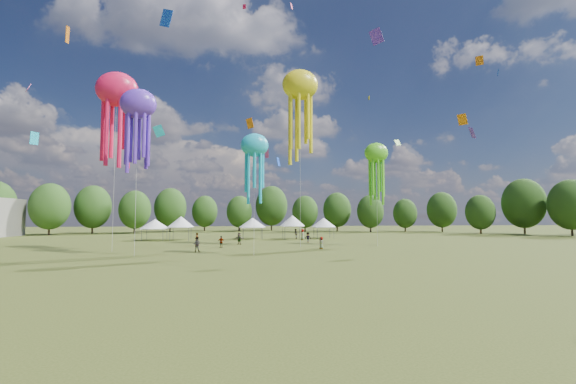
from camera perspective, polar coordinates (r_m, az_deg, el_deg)
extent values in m
plane|color=#384416|center=(13.19, 14.30, -22.35)|extent=(300.00, 300.00, 0.00)
imported|color=gray|center=(45.45, -13.89, -7.85)|extent=(0.91, 0.73, 1.83)
imported|color=gray|center=(66.91, 2.26, -6.58)|extent=(0.62, 0.95, 1.92)
imported|color=gray|center=(69.55, 1.17, -6.49)|extent=(0.89, 1.05, 1.89)
imported|color=gray|center=(60.54, 3.10, -7.01)|extent=(1.06, 0.63, 1.62)
imported|color=gray|center=(51.17, -10.28, -7.58)|extent=(0.98, 0.57, 1.57)
imported|color=gray|center=(56.61, -7.55, -7.14)|extent=(1.53, 1.52, 1.77)
imported|color=gray|center=(54.66, -13.90, -7.12)|extent=(0.48, 0.70, 1.88)
imported|color=gray|center=(49.35, 5.16, -7.78)|extent=(0.78, 0.90, 1.55)
cylinder|color=#47474C|center=(68.86, -21.65, -6.22)|extent=(0.08, 0.08, 1.96)
cylinder|color=#47474C|center=(72.32, -20.96, -6.11)|extent=(0.08, 0.08, 1.96)
cylinder|color=#47474C|center=(68.08, -18.73, -6.32)|extent=(0.08, 0.08, 1.96)
cylinder|color=#47474C|center=(71.57, -18.17, -6.19)|extent=(0.08, 0.08, 1.96)
cube|color=white|center=(70.14, -19.86, -5.37)|extent=(3.96, 3.96, 0.10)
cone|color=white|center=(70.12, -19.84, -4.64)|extent=(5.15, 5.15, 1.68)
cylinder|color=#47474C|center=(67.61, -17.74, -6.24)|extent=(0.08, 0.08, 2.24)
cylinder|color=#47474C|center=(70.74, -17.28, -6.13)|extent=(0.08, 0.08, 2.24)
cylinder|color=#47474C|center=(67.12, -15.06, -6.31)|extent=(0.08, 0.08, 2.24)
cylinder|color=#47474C|center=(70.27, -14.71, -6.19)|extent=(0.08, 0.08, 2.24)
cube|color=white|center=(68.87, -16.18, -5.25)|extent=(3.58, 3.58, 0.10)
cone|color=white|center=(68.85, -16.16, -4.41)|extent=(4.65, 4.65, 1.92)
cylinder|color=#47474C|center=(68.35, -6.92, -6.42)|extent=(0.08, 0.08, 2.10)
cylinder|color=#47474C|center=(71.82, -6.94, -6.29)|extent=(0.08, 0.08, 2.10)
cylinder|color=#47474C|center=(68.47, -3.99, -6.43)|extent=(0.08, 0.08, 2.10)
cylinder|color=#47474C|center=(71.94, -4.16, -6.30)|extent=(0.08, 0.08, 2.10)
cube|color=white|center=(70.08, -5.50, -5.47)|extent=(3.87, 3.87, 0.10)
cone|color=white|center=(70.06, -5.49, -4.69)|extent=(5.04, 5.04, 1.80)
cylinder|color=#47474C|center=(67.57, -0.48, -6.37)|extent=(0.08, 0.08, 2.34)
cylinder|color=#47474C|center=(70.77, -0.80, -6.26)|extent=(0.08, 0.08, 2.34)
cylinder|color=#47474C|center=(68.03, 2.23, -6.35)|extent=(0.08, 0.08, 2.34)
cylinder|color=#47474C|center=(71.21, 1.79, -6.24)|extent=(0.08, 0.08, 2.34)
cube|color=white|center=(69.33, 0.68, -5.30)|extent=(3.62, 3.62, 0.10)
cone|color=white|center=(69.31, 0.68, -4.43)|extent=(4.71, 4.71, 2.01)
cylinder|color=#47474C|center=(70.29, 4.53, -6.37)|extent=(0.08, 0.08, 2.09)
cylinder|color=#47474C|center=(73.44, 4.01, -6.26)|extent=(0.08, 0.08, 2.09)
cylinder|color=#47474C|center=(71.03, 7.09, -6.32)|extent=(0.08, 0.08, 2.09)
cylinder|color=#47474C|center=(74.14, 6.46, -6.22)|extent=(0.08, 0.08, 2.09)
cube|color=white|center=(72.17, 5.52, -5.42)|extent=(3.62, 3.62, 0.10)
cone|color=white|center=(72.15, 5.51, -4.67)|extent=(4.70, 4.70, 1.79)
ellipsoid|color=#612ED0|center=(44.74, -22.07, 12.49)|extent=(3.87, 2.71, 3.29)
cylinder|color=beige|center=(43.20, -22.34, 1.88)|extent=(0.03, 0.03, 16.55)
ellipsoid|color=yellow|center=(54.49, 1.87, 16.17)|extent=(5.09, 3.57, 4.33)
cylinder|color=beige|center=(51.71, 1.90, 4.21)|extent=(0.03, 0.03, 22.82)
ellipsoid|color=#57CB21|center=(54.80, 13.43, 5.88)|extent=(3.42, 2.39, 2.90)
cylinder|color=beige|center=(54.10, 13.54, -1.09)|extent=(0.03, 0.03, 13.33)
ellipsoid|color=#F6154A|center=(51.54, -24.86, 14.16)|extent=(4.99, 3.49, 4.24)
cylinder|color=beige|center=(49.45, -25.18, 3.17)|extent=(0.03, 0.03, 19.80)
ellipsoid|color=#18ADD2|center=(41.13, -5.18, 7.20)|extent=(3.05, 2.14, 2.60)
cylinder|color=beige|center=(40.42, -5.23, -1.22)|extent=(0.03, 0.03, 12.05)
cube|color=#F6154A|center=(62.65, 0.55, 26.71)|extent=(0.50, 0.62, 0.93)
cube|color=orange|center=(69.82, -5.90, 10.49)|extent=(1.54, 1.17, 1.97)
cube|color=yellow|center=(88.35, 12.38, 13.98)|extent=(0.15, 0.78, 0.96)
cube|color=blue|center=(62.51, -1.48, 4.68)|extent=(0.81, 1.12, 1.49)
cube|color=#F6154A|center=(81.61, -6.75, 26.51)|extent=(0.66, 0.48, 0.91)
cube|color=orange|center=(62.93, 27.41, 17.54)|extent=(0.96, 0.67, 1.39)
cube|color=blue|center=(59.79, -18.25, 24.10)|extent=(2.14, 1.46, 2.87)
cube|color=#18ADD2|center=(80.30, -19.27, 8.86)|extent=(2.28, 1.31, 2.59)
cube|color=#ED458F|center=(59.60, -35.13, 12.99)|extent=(0.75, 1.03, 1.13)
cube|color=#612ED0|center=(62.75, 13.47, 22.28)|extent=(2.25, 1.42, 2.41)
cube|color=orange|center=(75.57, 25.28, 10.07)|extent=(1.74, 1.89, 1.88)
cube|color=#57CB21|center=(80.95, 16.53, 7.32)|extent=(1.44, 0.76, 1.52)
cube|color=blue|center=(59.65, 29.63, 15.73)|extent=(0.43, 0.88, 1.08)
cube|color=#18ADD2|center=(74.92, -34.50, 6.85)|extent=(0.81, 1.77, 2.19)
cube|color=#ED458F|center=(54.74, -3.28, 5.93)|extent=(0.53, 0.98, 1.31)
cube|color=#612ED0|center=(55.72, 26.51, 8.18)|extent=(0.93, 1.46, 1.73)
cube|color=orange|center=(37.01, -30.85, 20.09)|extent=(0.40, 1.30, 1.53)
cylinder|color=#38281C|center=(99.45, -32.91, -4.65)|extent=(0.44, 0.44, 3.36)
ellipsoid|color=#254517|center=(99.45, -32.81, -1.86)|extent=(8.40, 8.40, 10.51)
cylinder|color=#38281C|center=(103.66, -27.92, -4.74)|extent=(0.44, 0.44, 3.41)
ellipsoid|color=#254517|center=(103.66, -27.84, -2.03)|extent=(8.53, 8.53, 10.66)
cylinder|color=#38281C|center=(100.14, -22.58, -5.04)|extent=(0.44, 0.44, 3.07)
ellipsoid|color=#254517|center=(100.12, -22.52, -2.52)|extent=(7.66, 7.66, 9.58)
cylinder|color=#38281C|center=(106.70, -17.72, -4.95)|extent=(0.44, 0.44, 3.43)
ellipsoid|color=#254517|center=(106.69, -17.67, -2.30)|extent=(8.58, 8.58, 10.73)
cylinder|color=#38281C|center=(111.10, -12.74, -5.11)|extent=(0.44, 0.44, 2.95)
ellipsoid|color=#254517|center=(111.07, -12.71, -2.93)|extent=(7.37, 7.37, 9.21)
cylinder|color=#38281C|center=(106.73, -7.53, -5.24)|extent=(0.44, 0.44, 2.89)
ellipsoid|color=#254517|center=(106.70, -7.51, -3.01)|extent=(7.23, 7.23, 9.04)
cylinder|color=#38281C|center=(111.55, -2.56, -4.97)|extent=(0.44, 0.44, 3.84)
ellipsoid|color=#254517|center=(111.57, -2.55, -2.13)|extent=(9.60, 9.60, 11.99)
cylinder|color=#38281C|center=(101.67, 2.64, -5.36)|extent=(0.44, 0.44, 2.84)
ellipsoid|color=#254517|center=(101.64, 2.64, -3.06)|extent=(7.11, 7.11, 8.89)
cylinder|color=#38281C|center=(106.32, 7.59, -5.18)|extent=(0.44, 0.44, 3.16)
ellipsoid|color=#254517|center=(106.30, 7.57, -2.73)|extent=(7.91, 7.91, 9.88)
cylinder|color=#38281C|center=(103.17, 12.61, -5.24)|extent=(0.44, 0.44, 2.88)
ellipsoid|color=#254517|center=(103.14, 12.58, -2.94)|extent=(7.21, 7.21, 9.01)
cylinder|color=#38281C|center=(109.12, 17.63, -5.14)|extent=(0.44, 0.44, 2.63)
ellipsoid|color=#254517|center=(109.09, 17.59, -3.15)|extent=(6.57, 6.57, 8.22)
cylinder|color=#38281C|center=(110.15, 22.66, -4.88)|extent=(0.44, 0.44, 3.13)
ellipsoid|color=#254517|center=(110.14, 22.60, -2.54)|extent=(7.81, 7.81, 9.77)
cylinder|color=#38281C|center=(101.77, 27.57, -4.97)|extent=(0.44, 0.44, 2.72)
ellipsoid|color=#254517|center=(101.74, 27.50, -2.77)|extent=(6.80, 6.80, 8.50)
cylinder|color=#38281C|center=(105.13, 32.65, -4.45)|extent=(0.44, 0.44, 3.81)
ellipsoid|color=#254517|center=(105.16, 32.54, -1.47)|extent=(9.52, 9.52, 11.90)
cylinder|color=#38281C|center=(100.83, 37.57, -4.41)|extent=(0.44, 0.44, 3.51)
ellipsoid|color=#254517|center=(100.84, 37.46, -1.54)|extent=(8.78, 8.78, 10.97)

